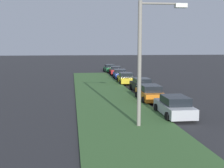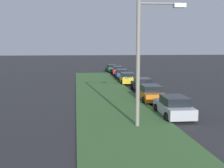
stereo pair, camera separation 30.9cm
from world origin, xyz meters
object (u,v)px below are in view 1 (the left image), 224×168
streetlight (145,55)px  parked_car_red (115,71)px  parked_car_yellow (126,78)px  parked_car_green (109,68)px  parked_car_silver (174,106)px  parked_car_orange (150,93)px  parked_car_blue (120,74)px  parked_car_black (141,85)px

streetlight → parked_car_red: bearing=-5.8°
parked_car_yellow → parked_car_green: same height
parked_car_red → streetlight: 32.48m
parked_car_silver → streetlight: size_ratio=0.58×
parked_car_orange → parked_car_green: 29.38m
parked_car_silver → streetlight: bearing=131.4°
parked_car_silver → parked_car_orange: size_ratio=1.00×
parked_car_blue → parked_car_green: (11.71, 0.02, 0.00)m
parked_car_red → parked_car_silver: bearing=-177.7°
parked_car_blue → parked_car_red: bearing=0.4°
parked_car_blue → parked_car_red: size_ratio=1.00×
parked_car_green → parked_car_blue: bearing=178.3°
parked_car_black → parked_car_green: size_ratio=0.99×
parked_car_silver → parked_car_orange: 5.74m
streetlight → parked_car_green: bearing=-4.5°
parked_car_yellow → parked_car_green: 17.33m
parked_car_silver → parked_car_orange: bearing=3.1°
parked_car_black → parked_car_blue: same height
parked_car_silver → parked_car_blue: size_ratio=0.99×
parked_car_black → parked_car_yellow: 6.66m
parked_car_blue → parked_car_orange: bearing=-177.8°
parked_car_silver → parked_car_blue: bearing=1.4°
parked_car_silver → parked_car_black: bearing=-0.5°
parked_car_silver → parked_car_red: size_ratio=0.99×
parked_car_red → parked_car_yellow: bearing=-179.0°
parked_car_green → parked_car_silver: bearing=177.9°
parked_car_yellow → parked_car_blue: same height
parked_car_yellow → streetlight: (-20.08, 2.77, 3.67)m
parked_car_black → parked_car_green: (23.97, 0.29, 0.00)m
parked_car_blue → streetlight: size_ratio=0.59×
parked_car_silver → parked_car_orange: (5.74, 0.12, 0.00)m
parked_car_silver → parked_car_black: (11.15, -0.46, 0.00)m
parked_car_orange → parked_car_blue: 17.66m
parked_car_red → parked_car_green: size_ratio=1.01×
parked_car_black → parked_car_yellow: size_ratio=0.99×
parked_car_orange → parked_car_red: size_ratio=0.99×
parked_car_yellow → parked_car_red: size_ratio=0.99×
parked_car_red → parked_car_orange: bearing=-178.2°
parked_car_red → streetlight: bearing=177.5°
parked_car_silver → parked_car_blue: same height
parked_car_orange → parked_car_red: same height
parked_car_blue → parked_car_red: 6.43m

